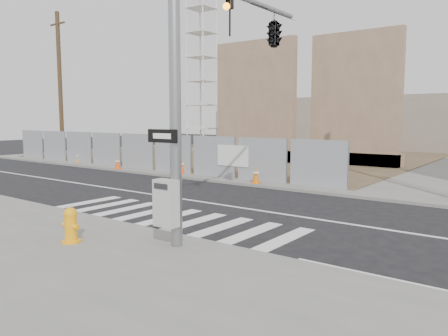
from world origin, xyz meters
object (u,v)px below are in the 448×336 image
Objects in this scene: fire_hydrant at (71,225)px; traffic_cone_c at (182,166)px; traffic_cone_d at (256,175)px; traffic_cone_a at (79,157)px; traffic_cone_b at (118,163)px; signal_pole at (246,51)px; crane_tower at (201,46)px.

traffic_cone_c is at bearing 105.48° from fire_hydrant.
traffic_cone_c reaches higher than traffic_cone_d.
fire_hydrant is at bearing -35.09° from traffic_cone_a.
fire_hydrant is at bearing -81.35° from traffic_cone_d.
fire_hydrant is at bearing -58.96° from traffic_cone_c.
traffic_cone_b is at bearing 121.08° from fire_hydrant.
signal_pole is at bearing 46.34° from fire_hydrant.
traffic_cone_a is at bearing 158.49° from signal_pole.
crane_tower is 14.70m from traffic_cone_a.
traffic_cone_d is at bearing 0.46° from traffic_cone_b.
traffic_cone_d is at bearing -7.57° from traffic_cone_c.
crane_tower is 26.18× the size of traffic_cone_a.
traffic_cone_a is 0.88× the size of traffic_cone_c.
signal_pole is 8.41× the size of fire_hydrant.
traffic_cone_d is at bearing 83.10° from fire_hydrant.
traffic_cone_a reaches higher than traffic_cone_b.
crane_tower is at bearing 109.03° from traffic_cone_b.
traffic_cone_d is (5.08, -0.67, -0.01)m from traffic_cone_c.
traffic_cone_c is (4.26, 0.75, 0.05)m from traffic_cone_b.
signal_pole is 8.52m from traffic_cone_d.
traffic_cone_c is at bearing -54.21° from crane_tower.
traffic_cone_a is (-0.57, -11.93, -8.57)m from crane_tower.
signal_pole is 19.89m from traffic_cone_a.
signal_pole is 9.27× the size of traffic_cone_d.
crane_tower is 24.03× the size of traffic_cone_d.
traffic_cone_a is at bearing -92.72° from crane_tower.
fire_hydrant reaches higher than traffic_cone_c.
fire_hydrant is (-2.16, -4.05, -4.25)m from signal_pole.
fire_hydrant reaches higher than traffic_cone_a.
traffic_cone_a is 9.24m from traffic_cone_c.
fire_hydrant is at bearing -118.11° from signal_pole.
crane_tower is 26.38× the size of traffic_cone_b.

